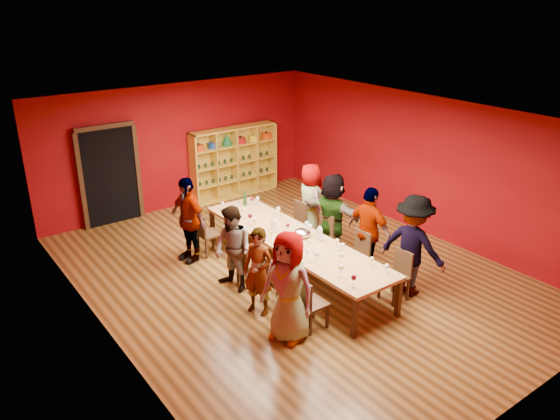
# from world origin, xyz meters

# --- Properties ---
(room_shell) EXTENTS (7.10, 9.10, 3.04)m
(room_shell) POSITION_xyz_m (0.00, 0.00, 1.50)
(room_shell) COLOR #513415
(room_shell) RESTS_ON ground
(tasting_table) EXTENTS (1.10, 4.50, 0.75)m
(tasting_table) POSITION_xyz_m (0.00, 0.00, 0.70)
(tasting_table) COLOR #B7804C
(tasting_table) RESTS_ON ground
(doorway) EXTENTS (1.40, 0.17, 2.30)m
(doorway) POSITION_xyz_m (-1.80, 4.43, 1.12)
(doorway) COLOR black
(doorway) RESTS_ON ground
(shelving_unit) EXTENTS (2.40, 0.40, 1.80)m
(shelving_unit) POSITION_xyz_m (1.40, 4.32, 0.98)
(shelving_unit) COLOR gold
(shelving_unit) RESTS_ON ground
(chair_person_left_0) EXTENTS (0.42, 0.42, 0.89)m
(chair_person_left_0) POSITION_xyz_m (-0.91, -1.57, 0.50)
(chair_person_left_0) COLOR #311E10
(chair_person_left_0) RESTS_ON ground
(person_left_0) EXTENTS (0.76, 0.98, 1.77)m
(person_left_0) POSITION_xyz_m (-1.31, -1.57, 0.89)
(person_left_0) COLOR beige
(person_left_0) RESTS_ON ground
(chair_person_left_1) EXTENTS (0.42, 0.42, 0.89)m
(chair_person_left_1) POSITION_xyz_m (-0.91, -0.71, 0.50)
(chair_person_left_1) COLOR #311E10
(chair_person_left_1) RESTS_ON ground
(person_left_1) EXTENTS (0.58, 0.66, 1.50)m
(person_left_1) POSITION_xyz_m (-1.27, -0.71, 0.75)
(person_left_1) COLOR silver
(person_left_1) RESTS_ON ground
(chair_person_left_2) EXTENTS (0.42, 0.42, 0.89)m
(chair_person_left_2) POSITION_xyz_m (-0.91, 0.19, 0.50)
(chair_person_left_2) COLOR #311E10
(chair_person_left_2) RESTS_ON ground
(person_left_2) EXTENTS (0.53, 0.82, 1.56)m
(person_left_2) POSITION_xyz_m (-1.19, 0.19, 0.78)
(person_left_2) COLOR white
(person_left_2) RESTS_ON ground
(chair_person_left_4) EXTENTS (0.42, 0.42, 0.89)m
(chair_person_left_4) POSITION_xyz_m (-0.91, 1.69, 0.50)
(chair_person_left_4) COLOR #311E10
(chair_person_left_4) RESTS_ON ground
(person_left_4) EXTENTS (0.60, 1.06, 1.72)m
(person_left_4) POSITION_xyz_m (-1.28, 1.69, 0.86)
(person_left_4) COLOR #5989B7
(person_left_4) RESTS_ON ground
(chair_person_right_0) EXTENTS (0.42, 0.42, 0.89)m
(chair_person_right_0) POSITION_xyz_m (0.91, -1.76, 0.50)
(chair_person_right_0) COLOR #311E10
(chair_person_right_0) RESTS_ON ground
(person_right_0) EXTENTS (0.76, 1.26, 1.83)m
(person_right_0) POSITION_xyz_m (1.23, -1.76, 0.91)
(person_right_0) COLOR #5A7BB9
(person_right_0) RESTS_ON ground
(chair_person_right_1) EXTENTS (0.42, 0.42, 0.89)m
(chair_person_right_1) POSITION_xyz_m (0.91, -0.78, 0.50)
(chair_person_right_1) COLOR #311E10
(chair_person_right_1) RESTS_ON ground
(person_right_1) EXTENTS (0.53, 1.03, 1.70)m
(person_right_1) POSITION_xyz_m (1.17, -0.78, 0.85)
(person_right_1) COLOR pink
(person_right_1) RESTS_ON ground
(chair_person_right_2) EXTENTS (0.42, 0.42, 0.89)m
(chair_person_right_2) POSITION_xyz_m (0.91, 0.23, 0.50)
(chair_person_right_2) COLOR #311E10
(chair_person_right_2) RESTS_ON ground
(person_right_2) EXTENTS (0.81, 1.64, 1.70)m
(person_right_2) POSITION_xyz_m (1.16, 0.23, 0.85)
(person_right_2) COLOR #161C3C
(person_right_2) RESTS_ON ground
(chair_person_right_3) EXTENTS (0.42, 0.42, 0.89)m
(chair_person_right_3) POSITION_xyz_m (0.91, 1.08, 0.50)
(chair_person_right_3) COLOR #311E10
(chair_person_right_3) RESTS_ON ground
(person_right_3) EXTENTS (0.63, 0.90, 1.66)m
(person_right_3) POSITION_xyz_m (1.29, 1.08, 0.83)
(person_right_3) COLOR pink
(person_right_3) RESTS_ON ground
(wine_glass_0) EXTENTS (0.09, 0.09, 0.22)m
(wine_glass_0) POSITION_xyz_m (0.36, 0.96, 0.91)
(wine_glass_0) COLOR silver
(wine_glass_0) RESTS_ON tasting_table
(wine_glass_1) EXTENTS (0.08, 0.08, 0.20)m
(wine_glass_1) POSITION_xyz_m (0.38, 1.73, 0.90)
(wine_glass_1) COLOR silver
(wine_glass_1) RESTS_ON tasting_table
(wine_glass_2) EXTENTS (0.07, 0.07, 0.18)m
(wine_glass_2) POSITION_xyz_m (-0.33, 1.96, 0.88)
(wine_glass_2) COLOR silver
(wine_glass_2) RESTS_ON tasting_table
(wine_glass_3) EXTENTS (0.09, 0.09, 0.22)m
(wine_glass_3) POSITION_xyz_m (-0.31, -1.04, 0.91)
(wine_glass_3) COLOR silver
(wine_glass_3) RESTS_ON tasting_table
(wine_glass_4) EXTENTS (0.08, 0.08, 0.21)m
(wine_glass_4) POSITION_xyz_m (-0.36, -1.97, 0.90)
(wine_glass_4) COLOR silver
(wine_glass_4) RESTS_ON tasting_table
(wine_glass_5) EXTENTS (0.09, 0.09, 0.22)m
(wine_glass_5) POSITION_xyz_m (0.37, 0.06, 0.91)
(wine_glass_5) COLOR silver
(wine_glass_5) RESTS_ON tasting_table
(wine_glass_6) EXTENTS (0.08, 0.08, 0.20)m
(wine_glass_6) POSITION_xyz_m (-0.20, 1.38, 0.90)
(wine_glass_6) COLOR silver
(wine_glass_6) RESTS_ON tasting_table
(wine_glass_7) EXTENTS (0.08, 0.08, 0.21)m
(wine_glass_7) POSITION_xyz_m (-0.31, 0.81, 0.90)
(wine_glass_7) COLOR silver
(wine_glass_7) RESTS_ON tasting_table
(wine_glass_8) EXTENTS (0.07, 0.07, 0.18)m
(wine_glass_8) POSITION_xyz_m (0.31, -1.00, 0.88)
(wine_glass_8) COLOR silver
(wine_glass_8) RESTS_ON tasting_table
(wine_glass_9) EXTENTS (0.07, 0.07, 0.18)m
(wine_glass_9) POSITION_xyz_m (0.28, 0.89, 0.88)
(wine_glass_9) COLOR silver
(wine_glass_9) RESTS_ON tasting_table
(wine_glass_10) EXTENTS (0.08, 0.08, 0.19)m
(wine_glass_10) POSITION_xyz_m (-0.29, 1.64, 0.89)
(wine_glass_10) COLOR silver
(wine_glass_10) RESTS_ON tasting_table
(wine_glass_11) EXTENTS (0.08, 0.08, 0.19)m
(wine_glass_11) POSITION_xyz_m (-0.06, -0.54, 0.89)
(wine_glass_11) COLOR silver
(wine_glass_11) RESTS_ON tasting_table
(wine_glass_12) EXTENTS (0.07, 0.07, 0.18)m
(wine_glass_12) POSITION_xyz_m (-0.32, -0.81, 0.88)
(wine_glass_12) COLOR silver
(wine_glass_12) RESTS_ON tasting_table
(wine_glass_13) EXTENTS (0.08, 0.08, 0.20)m
(wine_glass_13) POSITION_xyz_m (0.32, -0.83, 0.90)
(wine_glass_13) COLOR silver
(wine_glass_13) RESTS_ON tasting_table
(wine_glass_14) EXTENTS (0.07, 0.07, 0.18)m
(wine_glass_14) POSITION_xyz_m (0.29, 1.81, 0.88)
(wine_glass_14) COLOR silver
(wine_glass_14) RESTS_ON tasting_table
(wine_glass_15) EXTENTS (0.09, 0.09, 0.21)m
(wine_glass_15) POSITION_xyz_m (-0.38, -0.14, 0.91)
(wine_glass_15) COLOR silver
(wine_glass_15) RESTS_ON tasting_table
(wine_glass_16) EXTENTS (0.08, 0.08, 0.21)m
(wine_glass_16) POSITION_xyz_m (-0.28, 1.01, 0.90)
(wine_glass_16) COLOR silver
(wine_glass_16) RESTS_ON tasting_table
(wine_glass_17) EXTENTS (0.09, 0.09, 0.22)m
(wine_glass_17) POSITION_xyz_m (-0.30, -1.62, 0.91)
(wine_glass_17) COLOR silver
(wine_glass_17) RESTS_ON tasting_table
(wine_glass_18) EXTENTS (0.07, 0.07, 0.18)m
(wine_glass_18) POSITION_xyz_m (0.34, -1.67, 0.88)
(wine_glass_18) COLOR silver
(wine_glass_18) RESTS_ON tasting_table
(wine_glass_19) EXTENTS (0.07, 0.07, 0.18)m
(wine_glass_19) POSITION_xyz_m (0.07, 0.27, 0.88)
(wine_glass_19) COLOR silver
(wine_glass_19) RESTS_ON tasting_table
(wine_glass_20) EXTENTS (0.07, 0.07, 0.19)m
(wine_glass_20) POSITION_xyz_m (0.35, -1.99, 0.89)
(wine_glass_20) COLOR silver
(wine_glass_20) RESTS_ON tasting_table
(wine_glass_21) EXTENTS (0.09, 0.09, 0.22)m
(wine_glass_21) POSITION_xyz_m (-0.01, -1.30, 0.91)
(wine_glass_21) COLOR silver
(wine_glass_21) RESTS_ON tasting_table
(wine_glass_22) EXTENTS (0.09, 0.09, 0.22)m
(wine_glass_22) POSITION_xyz_m (0.32, -0.09, 0.91)
(wine_glass_22) COLOR silver
(wine_glass_22) RESTS_ON tasting_table
(wine_glass_23) EXTENTS (0.07, 0.07, 0.18)m
(wine_glass_23) POSITION_xyz_m (-0.37, 0.17, 0.88)
(wine_glass_23) COLOR silver
(wine_glass_23) RESTS_ON tasting_table
(spittoon_bowl) EXTENTS (0.32, 0.32, 0.17)m
(spittoon_bowl) POSITION_xyz_m (0.15, -0.07, 0.82)
(spittoon_bowl) COLOR #B4B7BB
(spittoon_bowl) RESTS_ON tasting_table
(carafe_a) EXTENTS (0.13, 0.13, 0.26)m
(carafe_a) POSITION_xyz_m (-0.12, 0.45, 0.87)
(carafe_a) COLOR silver
(carafe_a) RESTS_ON tasting_table
(carafe_b) EXTENTS (0.13, 0.13, 0.27)m
(carafe_b) POSITION_xyz_m (0.31, -0.37, 0.87)
(carafe_b) COLOR silver
(carafe_b) RESTS_ON tasting_table
(wine_bottle) EXTENTS (0.09, 0.09, 0.31)m
(wine_bottle) POSITION_xyz_m (0.17, 1.90, 0.87)
(wine_bottle) COLOR #133417
(wine_bottle) RESTS_ON tasting_table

